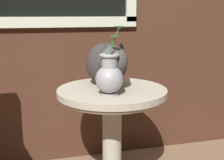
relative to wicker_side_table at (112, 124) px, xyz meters
The scene contains 3 objects.
wicker_side_table is the anchor object (origin of this frame).
cat 0.35m from the wicker_side_table, 92.00° to the left, with size 0.26×0.57×0.27m.
pewter_vase_with_ivy 0.34m from the wicker_side_table, 110.53° to the right, with size 0.14×0.14×0.35m.
Camera 1 is at (-0.22, -1.36, 1.06)m, focal length 49.34 mm.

